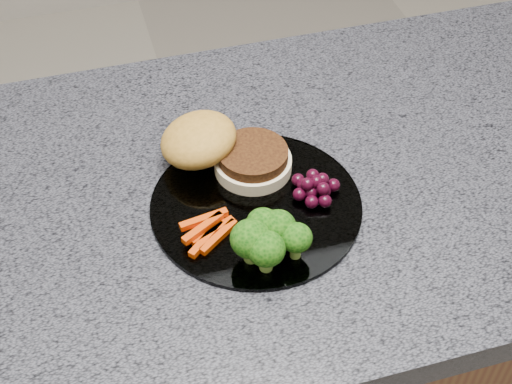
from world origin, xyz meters
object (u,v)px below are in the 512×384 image
at_px(island_cabinet, 296,362).
at_px(grape_bunch, 315,187).
at_px(burger, 218,150).
at_px(plate, 256,205).

distance_m(island_cabinet, grape_bunch, 0.49).
relative_size(island_cabinet, grape_bunch, 19.16).
bearing_deg(burger, island_cabinet, 2.81).
bearing_deg(plate, grape_bunch, -4.23).
distance_m(plate, burger, 0.09).
bearing_deg(plate, burger, 107.96).
relative_size(plate, burger, 1.36).
bearing_deg(island_cabinet, burger, 159.31).
distance_m(burger, grape_bunch, 0.13).
height_order(plate, burger, burger).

